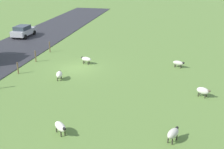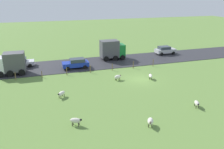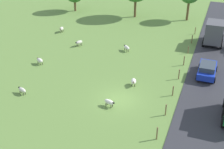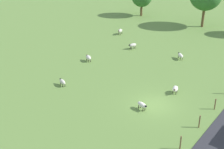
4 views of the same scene
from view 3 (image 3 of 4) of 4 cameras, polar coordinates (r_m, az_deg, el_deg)
name	(u,v)px [view 3 (image 3 of 4)]	position (r m, az deg, el deg)	size (l,w,h in m)	color
ground_plane	(119,100)	(32.29, 1.30, -4.58)	(160.00, 160.00, 0.00)	olive
road_strip	(218,119)	(31.14, 18.64, -7.70)	(8.00, 80.00, 0.06)	#2D2D33
sheep_0	(40,60)	(39.98, -12.96, 2.50)	(1.15, 0.96, 0.79)	silver
sheep_1	(134,81)	(34.54, 3.92, -1.24)	(0.81, 1.16, 0.78)	silver
sheep_2	(22,90)	(34.31, -15.97, -2.71)	(1.23, 0.83, 0.70)	beige
sheep_3	(127,48)	(42.53, 2.66, 4.90)	(1.18, 1.14, 0.76)	silver
sheep_4	(79,42)	(44.25, -6.01, 5.81)	(0.91, 1.22, 0.80)	beige
sheep_5	(61,29)	(49.53, -9.14, 8.19)	(0.69, 1.17, 0.83)	beige
sheep_6	(109,102)	(31.00, -0.48, -5.01)	(1.26, 0.77, 0.75)	silver
fence_post_0	(157,133)	(27.27, 8.16, -10.52)	(0.12, 0.12, 1.27)	brown
fence_post_1	(166,110)	(30.19, 9.72, -6.33)	(0.12, 0.12, 1.21)	brown
fence_post_2	(173,91)	(33.26, 10.98, -2.93)	(0.12, 0.12, 1.12)	brown
fence_post_3	(179,74)	(36.40, 12.04, 0.03)	(0.12, 0.12, 1.23)	brown
fence_post_4	(184,61)	(39.65, 12.92, 2.45)	(0.12, 0.12, 1.23)	brown
fence_post_5	(188,50)	(43.02, 13.64, 4.35)	(0.12, 0.12, 1.01)	brown
fence_post_6	(192,39)	(46.35, 14.30, 6.23)	(0.12, 0.12, 1.22)	brown
fence_post_7	(195,31)	(49.79, 14.85, 7.67)	(0.12, 0.12, 1.09)	brown
truck_0	(214,32)	(46.39, 18.05, 7.34)	(2.63, 4.19, 3.38)	white
car_2	(207,69)	(37.69, 16.86, 0.90)	(2.14, 4.33, 1.60)	#1933B2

